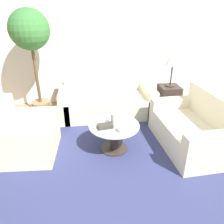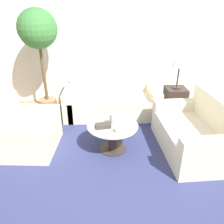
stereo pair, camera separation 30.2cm
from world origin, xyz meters
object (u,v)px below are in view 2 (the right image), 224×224
Objects in this scene: sofa_main at (112,100)px; bowl at (120,130)px; coffee_table at (113,134)px; vase at (112,119)px; table_lamp at (180,61)px; loveseat at (195,134)px; book_stack at (103,126)px; armchair at (25,133)px; potted_plant at (39,37)px.

sofa_main reaches higher than bowl.
vase reaches higher than coffee_table.
table_lamp is at bearing 41.25° from vase.
coffee_table is at bearing -78.55° from vase.
loveseat reaches higher than vase.
loveseat is 1.47m from book_stack.
table_lamp is 2.10m from book_stack.
book_stack reaches higher than coffee_table.
sofa_main is at bearing 92.19° from bowl.
armchair is 1.54m from bowl.
sofa_main is 1.90m from potted_plant.
potted_plant is at bearing 2.28° from armchair.
bowl is (-1.27, -1.43, -0.67)m from table_lamp.
bowl is at bearing -85.64° from loveseat.
table_lamp reaches higher than sofa_main.
armchair is at bearing 176.60° from coffee_table.
sofa_main is 1.47m from book_stack.
armchair is 5.35× the size of vase.
vase reaches higher than book_stack.
table_lamp reaches higher than coffee_table.
loveseat is 9.18× the size of bowl.
bowl is 0.28m from book_stack.
sofa_main is 2.75× the size of table_lamp.
loveseat is 5.93× the size of book_stack.
table_lamp is at bearing 174.94° from loveseat.
coffee_table is (-1.31, 0.05, -0.00)m from loveseat.
bowl is (0.09, -0.20, 0.19)m from coffee_table.
coffee_table is at bearing -89.55° from armchair.
sofa_main reaches higher than loveseat.
book_stack is at bearing -93.06° from armchair.
vase is at bearing 101.45° from coffee_table.
coffee_table is (-0.03, -1.38, -0.00)m from sofa_main.
vase is (-0.04, -1.35, 0.25)m from sofa_main.
table_lamp is at bearing -6.42° from sofa_main.
coffee_table is at bearing -91.44° from sofa_main.
sofa_main is 1.59m from bowl.
sofa_main reaches higher than coffee_table.
potted_plant is 8.33× the size of book_stack.
book_stack is at bearing -145.94° from vase.
bowl reaches higher than book_stack.
armchair is at bearing -157.51° from table_lamp.
potted_plant is at bearing 132.26° from coffee_table.
vase is 1.09× the size of bowl.
armchair is 3.11m from table_lamp.
armchair is 1.35× the size of table_lamp.
coffee_table is 2.02m from table_lamp.
armchair is 1.91m from potted_plant.
potted_plant reaches higher than armchair.
sofa_main is 1.38m from coffee_table.
potted_plant reaches higher than coffee_table.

